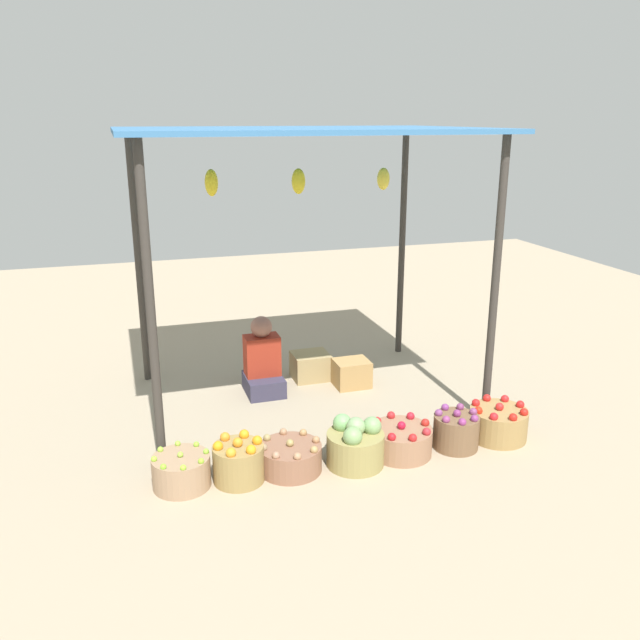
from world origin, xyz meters
TOP-DOWN VIEW (x-y plane):
  - ground_plane at (0.00, 0.00)m, footprint 14.00×14.00m
  - market_stall_structure at (-0.00, 0.01)m, footprint 3.15×2.22m
  - vendor_person at (-0.35, 0.26)m, footprint 0.36×0.44m
  - basket_limes at (-1.31, -1.28)m, footprint 0.43×0.43m
  - basket_oranges at (-0.89, -1.32)m, footprint 0.39×0.39m
  - basket_potatoes at (-0.48, -1.29)m, footprint 0.49×0.49m
  - basket_cabbages at (0.03, -1.36)m, footprint 0.45×0.45m
  - basket_red_apples at (0.44, -1.31)m, footprint 0.50×0.50m
  - basket_purple_onions at (0.92, -1.34)m, footprint 0.38×0.38m
  - basket_red_tomatoes at (1.35, -1.30)m, footprint 0.49×0.49m
  - wooden_crate_near_vendor at (0.21, 0.46)m, footprint 0.38×0.34m
  - wooden_crate_stacked_rear at (0.55, 0.14)m, footprint 0.35×0.29m

SIDE VIEW (x-z plane):
  - ground_plane at x=0.00m, z-range 0.00..0.00m
  - basket_potatoes at x=-0.48m, z-range -0.02..0.24m
  - basket_red_apples at x=0.44m, z-range -0.02..0.26m
  - basket_limes at x=-1.31m, z-range -0.02..0.26m
  - basket_red_tomatoes at x=1.35m, z-range -0.02..0.30m
  - wooden_crate_stacked_rear at x=0.55m, z-range 0.00..0.27m
  - wooden_crate_near_vendor at x=0.21m, z-range 0.00..0.27m
  - basket_purple_onions at x=0.92m, z-range -0.02..0.32m
  - basket_oranges at x=-0.89m, z-range -0.02..0.33m
  - basket_cabbages at x=0.03m, z-range -0.03..0.37m
  - vendor_person at x=-0.35m, z-range -0.09..0.69m
  - market_stall_structure at x=0.00m, z-range 1.05..3.59m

